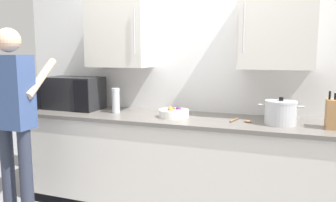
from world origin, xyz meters
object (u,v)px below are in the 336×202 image
stock_pot (281,113)px  knife_block (334,114)px  fruit_bowl (174,113)px  thermos_flask (116,100)px  wooden_spoon (241,121)px  microwave_oven (70,93)px  person_figure (13,110)px

stock_pot → knife_block: size_ratio=1.20×
fruit_bowl → thermos_flask: thermos_flask is taller
stock_pot → knife_block: (0.39, -0.02, 0.02)m
stock_pot → wooden_spoon: stock_pot is taller
fruit_bowl → knife_block: bearing=-1.2°
thermos_flask → microwave_oven: bearing=175.6°
thermos_flask → person_figure: size_ratio=0.14×
microwave_oven → stock_pot: microwave_oven is taller
stock_pot → thermos_flask: thermos_flask is taller
microwave_oven → wooden_spoon: bearing=-2.0°
person_figure → stock_pot: bearing=17.6°
wooden_spoon → thermos_flask: thermos_flask is taller
wooden_spoon → fruit_bowl: size_ratio=0.65×
thermos_flask → knife_block: bearing=-1.4°
stock_pot → person_figure: person_figure is taller
knife_block → thermos_flask: size_ratio=1.20×
stock_pot → fruit_bowl: (-0.93, 0.01, -0.06)m
microwave_oven → person_figure: bearing=-92.1°
stock_pot → wooden_spoon: (-0.31, 0.01, -0.09)m
stock_pot → knife_block: knife_block is taller
knife_block → fruit_bowl: size_ratio=1.06×
stock_pot → fruit_bowl: 0.93m
stock_pot → person_figure: (-2.14, -0.68, 0.00)m
microwave_oven → person_figure: person_figure is taller
knife_block → fruit_bowl: (-1.32, 0.03, -0.08)m
stock_pot → fruit_bowl: size_ratio=1.27×
knife_block → person_figure: size_ratio=0.17×
wooden_spoon → stock_pot: bearing=-1.1°
microwave_oven → thermos_flask: microwave_oven is taller
microwave_oven → wooden_spoon: (1.79, -0.06, -0.16)m
stock_pot → knife_block: bearing=-3.1°
stock_pot → microwave_oven: bearing=178.1°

